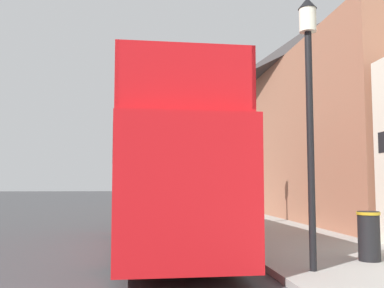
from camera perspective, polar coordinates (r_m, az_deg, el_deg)
name	(u,v)px	position (r m, az deg, el deg)	size (l,w,h in m)	color
ground_plane	(80,216)	(24.63, -13.98, -8.85)	(144.00, 144.00, 0.00)	#3D3D3F
sidewalk	(232,218)	(21.88, 5.11, -9.31)	(3.88, 108.00, 0.14)	#999993
brick_terrace_rear	(310,120)	(25.81, 14.73, 3.00)	(6.00, 23.71, 10.47)	#9E664C
tour_bus	(165,178)	(11.96, -3.47, -4.34)	(2.69, 9.60, 4.13)	red
parked_car_ahead_of_bus	(171,207)	(19.23, -2.73, -7.98)	(1.96, 4.03, 1.53)	maroon
lamp_post_nearest	(309,81)	(8.80, 14.64, 7.70)	(0.35, 0.35, 5.13)	black
lamp_post_second	(224,131)	(16.66, 4.06, 1.67)	(0.35, 0.35, 5.15)	black
lamp_post_third	(194,152)	(24.76, 0.28, -0.98)	(0.35, 0.35, 4.82)	black
litter_bin	(369,235)	(10.09, 21.55, -10.65)	(0.48, 0.48, 1.01)	black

